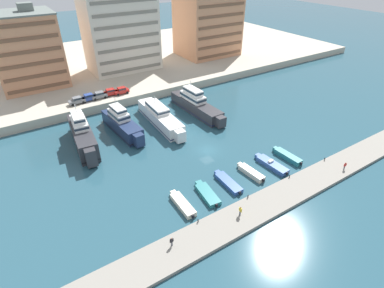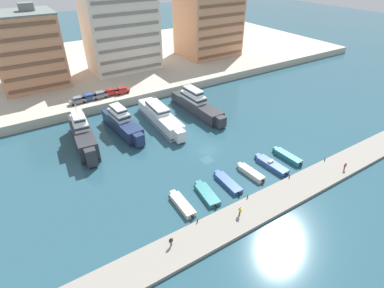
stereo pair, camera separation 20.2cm
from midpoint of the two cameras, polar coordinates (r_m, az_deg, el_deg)
The scene contains 28 objects.
ground_plane at distance 63.01m, azimuth 2.86°, elevation -1.19°, with size 400.00×400.00×0.00m, color #285160.
quay_promenade at distance 116.00m, azimuth -16.24°, elevation 14.41°, with size 180.00×70.00×2.30m, color #BCB29E.
pier_dock at distance 52.18m, azimuth 14.83°, elevation -10.50°, with size 120.00×5.67×0.56m, color gray.
yacht_charcoal_far_left at distance 67.25m, azimuth -20.21°, elevation 1.63°, with size 5.22×18.49×8.69m.
yacht_navy_left at distance 70.25m, azimuth -13.28°, elevation 3.81°, with size 4.83×17.00×7.74m.
yacht_white_mid_left at distance 72.55m, azimuth -6.16°, elevation 5.16°, with size 4.52×21.12×6.17m.
yacht_charcoal_center_left at distance 77.51m, azimuth 0.67°, elevation 7.54°, with size 4.63×20.89×7.85m.
motorboat_cream_far_left at distance 49.80m, azimuth -1.94°, elevation -11.39°, with size 1.85×6.93×0.89m.
motorboat_teal_left at distance 51.74m, azimuth 2.78°, elevation -9.46°, with size 2.77×6.95×0.83m.
motorboat_blue_mid_left at distance 54.29m, azimuth 6.76°, elevation -7.28°, with size 2.06×7.20×0.85m.
motorboat_cream_center_left at distance 57.06m, azimuth 11.05°, elevation -5.35°, with size 1.93×6.49×0.97m.
motorboat_blue_center at distance 60.01m, azimuth 14.81°, elevation -3.79°, with size 2.39×7.84×1.31m.
motorboat_teal_center_right at distance 63.16m, azimuth 17.61°, elevation -2.23°, with size 1.87×7.01×1.04m.
car_grey_far_left at distance 82.61m, azimuth -21.16°, elevation 7.78°, with size 4.19×2.11×1.80m.
car_blue_left at distance 83.43m, azimuth -19.20°, elevation 8.42°, with size 4.15×2.03×1.80m.
car_grey_mid_left at distance 83.96m, azimuth -17.34°, elevation 8.91°, with size 4.12×1.95×1.80m.
car_red_center_left at distance 85.05m, azimuth -15.41°, elevation 9.53°, with size 4.13×1.98×1.80m.
car_red_center at distance 85.39m, azimuth -13.36°, elevation 9.92°, with size 4.16×2.04×1.80m.
apartment_block_far_left at distance 97.95m, azimuth -29.01°, elevation 15.34°, with size 17.35×15.28×21.87m.
apartment_block_left at distance 102.94m, azimuth -13.50°, elevation 20.02°, with size 22.05×13.43×25.24m.
apartment_block_mid_left at distance 117.37m, azimuth 2.97°, elevation 22.30°, with size 20.87×16.70×25.37m.
pedestrian_near_edge at distance 43.49m, azimuth -4.04°, elevation -17.95°, with size 0.61×0.22×1.57m.
pedestrian_mid_deck at distance 47.75m, azimuth 9.08°, elevation -12.35°, with size 0.27×0.67×1.74m.
pedestrian_far_side at distance 62.99m, azimuth 27.05°, elevation -3.63°, with size 0.59×0.28×1.55m.
bollard_west at distance 46.70m, azimuth 1.04°, elevation -14.36°, with size 0.20×0.20×0.61m.
bollard_west_mid at distance 51.34m, azimuth 10.50°, elevation -9.74°, with size 0.20×0.20×0.61m.
bollard_east_mid at distance 57.35m, azimuth 17.99°, elevation -5.80°, with size 0.20×0.20×0.61m.
bollard_east at distance 64.36m, azimuth 23.88°, elevation -2.58°, with size 0.20×0.20×0.61m.
Camera 1 is at (-30.87, -42.31, 35.05)m, focal length 28.00 mm.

